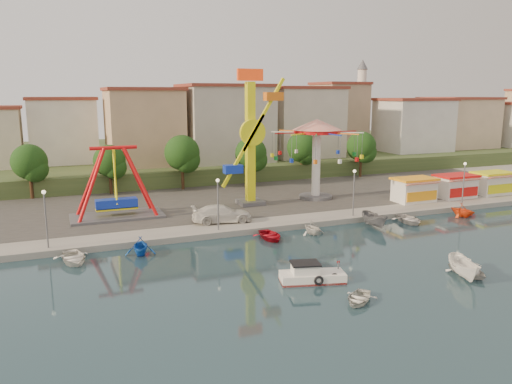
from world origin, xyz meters
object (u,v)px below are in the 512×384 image
wave_swinger (317,141)px  skiff (464,268)px  pirate_ship_ride (115,184)px  cabin_motorboat (311,276)px  van (222,214)px  rowboat_a (468,271)px  kamikaze_tower (253,141)px

wave_swinger → skiff: 29.92m
pirate_ship_ride → skiff: size_ratio=2.33×
wave_swinger → skiff: wave_swinger is taller
wave_swinger → cabin_motorboat: 29.77m
cabin_motorboat → van: (-1.32, 17.68, 1.06)m
wave_swinger → cabin_motorboat: size_ratio=2.21×
wave_swinger → skiff: bearing=-95.4°
pirate_ship_ride → wave_swinger: size_ratio=0.86×
pirate_ship_ride → rowboat_a: 36.61m
pirate_ship_ride → cabin_motorboat: size_ratio=1.91×
skiff → van: 25.01m
cabin_motorboat → rowboat_a: cabin_motorboat is taller
pirate_ship_ride → cabin_motorboat: bearing=-64.4°
kamikaze_tower → skiff: 30.05m
kamikaze_tower → van: size_ratio=2.59×
kamikaze_tower → wave_swinger: (9.10, 0.53, -0.34)m
cabin_motorboat → pirate_ship_ride: bearing=130.3°
kamikaze_tower → cabin_motorboat: kamikaze_tower is taller
kamikaze_tower → cabin_motorboat: size_ratio=3.14×
wave_swinger → kamikaze_tower: bearing=-176.7°
kamikaze_tower → wave_swinger: bearing=3.3°
pirate_ship_ride → kamikaze_tower: size_ratio=0.61×
pirate_ship_ride → wave_swinger: 25.96m
cabin_motorboat → skiff: (11.41, -3.83, 0.37)m
pirate_ship_ride → van: (10.20, -6.41, -2.87)m
rowboat_a → van: size_ratio=0.55×
pirate_ship_ride → wave_swinger: wave_swinger is taller
kamikaze_tower → van: kamikaze_tower is taller
wave_swinger → van: bearing=-154.6°
cabin_motorboat → wave_swinger: bearing=75.3°
kamikaze_tower → skiff: (6.38, -28.34, -7.70)m
pirate_ship_ride → wave_swinger: bearing=2.1°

